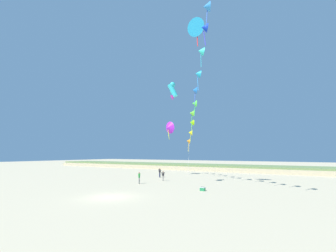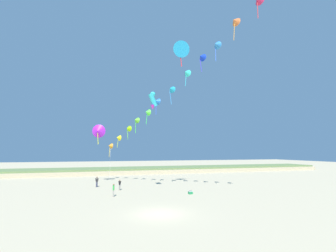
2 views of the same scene
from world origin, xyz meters
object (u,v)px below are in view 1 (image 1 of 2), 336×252
object	(u,v)px
beach_cooler	(203,189)
large_kite_high_solo	(197,28)
person_near_right	(160,172)
large_kite_low_lead	(173,90)
large_kite_mid_trail	(169,128)
person_mid_center	(163,175)
person_near_left	(139,177)

from	to	relation	value
beach_cooler	large_kite_high_solo	bearing A→B (deg)	125.78
person_near_right	large_kite_low_lead	world-z (taller)	large_kite_low_lead
large_kite_mid_trail	beach_cooler	distance (m)	20.43
person_mid_center	large_kite_high_solo	bearing A→B (deg)	-29.25
large_kite_high_solo	person_near_left	bearing A→B (deg)	-179.49
large_kite_mid_trail	person_near_right	bearing A→B (deg)	-87.68
large_kite_low_lead	beach_cooler	distance (m)	13.93
large_kite_high_solo	beach_cooler	xyz separation A→B (m)	(0.84, -1.16, -20.68)
large_kite_mid_trail	large_kite_low_lead	bearing A→B (deg)	-56.95
large_kite_mid_trail	person_near_left	bearing A→B (deg)	-79.04
person_mid_center	large_kite_mid_trail	world-z (taller)	large_kite_mid_trail
large_kite_low_lead	beach_cooler	xyz separation A→B (m)	(4.93, -1.72, -12.91)
person_near_right	large_kite_mid_trail	xyz separation A→B (m)	(-0.14, 3.40, 8.47)
person_near_left	person_mid_center	bearing A→B (deg)	76.59
person_near_left	person_near_right	xyz separation A→B (m)	(-2.23, 8.83, 0.00)
person_near_left	person_mid_center	distance (m)	4.78
large_kite_low_lead	large_kite_high_solo	distance (m)	8.80
person_mid_center	large_kite_low_lead	xyz separation A→B (m)	(4.06, -4.01, 12.23)
large_kite_high_solo	beach_cooler	bearing A→B (deg)	-54.22
person_near_right	large_kite_high_solo	world-z (taller)	large_kite_high_solo
large_kite_mid_trail	large_kite_high_solo	size ratio (longest dim) A/B	0.92
person_near_left	large_kite_high_solo	size ratio (longest dim) A/B	0.42
person_near_left	large_kite_mid_trail	xyz separation A→B (m)	(-2.37, 12.23, 8.47)
person_near_left	large_kite_mid_trail	size ratio (longest dim) A/B	0.45
large_kite_low_lead	large_kite_mid_trail	xyz separation A→B (m)	(-7.54, 11.59, -3.71)
large_kite_mid_trail	beach_cooler	xyz separation A→B (m)	(12.48, -13.31, -9.21)
large_kite_high_solo	person_near_right	bearing A→B (deg)	142.73
person_near_right	large_kite_low_lead	bearing A→B (deg)	-47.90
large_kite_mid_trail	large_kite_high_solo	bearing A→B (deg)	-46.22
large_kite_low_lead	large_kite_high_solo	world-z (taller)	large_kite_high_solo
person_near_right	person_mid_center	bearing A→B (deg)	-51.38
person_near_right	person_mid_center	world-z (taller)	person_near_right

